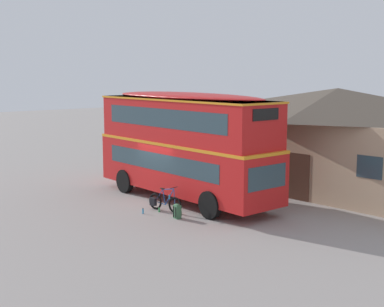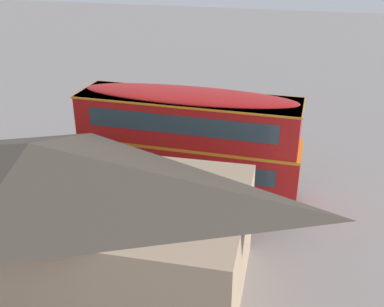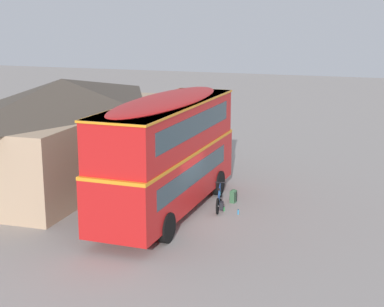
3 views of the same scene
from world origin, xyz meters
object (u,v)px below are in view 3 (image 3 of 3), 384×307
object	(u,v)px
backpack_on_ground	(233,196)
water_bottle_green_metal	(224,209)
touring_bicycle	(219,202)
double_decker_bus	(168,149)
water_bottle_blue_sports	(238,212)

from	to	relation	value
backpack_on_ground	water_bottle_green_metal	xyz separation A→B (m)	(-1.24, 0.04, -0.20)
touring_bicycle	water_bottle_green_metal	size ratio (longest dim) A/B	8.28
double_decker_bus	water_bottle_green_metal	bearing A→B (deg)	-66.30
touring_bicycle	water_bottle_green_metal	world-z (taller)	touring_bicycle
backpack_on_ground	water_bottle_blue_sports	world-z (taller)	backpack_on_ground
backpack_on_ground	water_bottle_green_metal	size ratio (longest dim) A/B	2.79
water_bottle_green_metal	backpack_on_ground	bearing A→B (deg)	-2.01
water_bottle_green_metal	touring_bicycle	bearing A→B (deg)	84.04
water_bottle_green_metal	double_decker_bus	bearing A→B (deg)	113.70
water_bottle_blue_sports	water_bottle_green_metal	size ratio (longest dim) A/B	1.09
double_decker_bus	water_bottle_blue_sports	bearing A→B (deg)	-75.38
double_decker_bus	backpack_on_ground	xyz separation A→B (m)	(2.16, -2.14, -2.34)
touring_bicycle	water_bottle_blue_sports	bearing A→B (deg)	-104.28
double_decker_bus	water_bottle_green_metal	size ratio (longest dim) A/B	46.96
double_decker_bus	water_bottle_blue_sports	world-z (taller)	double_decker_bus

